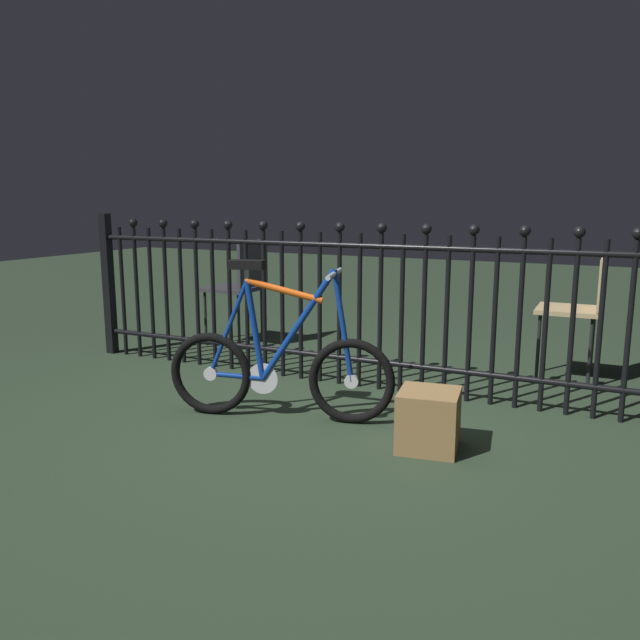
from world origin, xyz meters
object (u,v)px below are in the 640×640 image
at_px(chair_charcoal, 241,281).
at_px(bicycle, 279,367).
at_px(chair_tan, 581,304).
at_px(display_crate, 428,420).

bearing_deg(chair_charcoal, bicycle, -51.06).
bearing_deg(bicycle, chair_charcoal, 128.94).
height_order(bicycle, chair_tan, bicycle).
bearing_deg(bicycle, display_crate, -4.08).
bearing_deg(chair_tan, bicycle, -133.21).
relative_size(bicycle, chair_charcoal, 1.42).
bearing_deg(chair_charcoal, display_crate, -36.69).
bearing_deg(chair_charcoal, chair_tan, 1.02).
xyz_separation_m(chair_tan, display_crate, (-0.57, -1.63, -0.39)).
bearing_deg(bicycle, chair_tan, 46.79).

